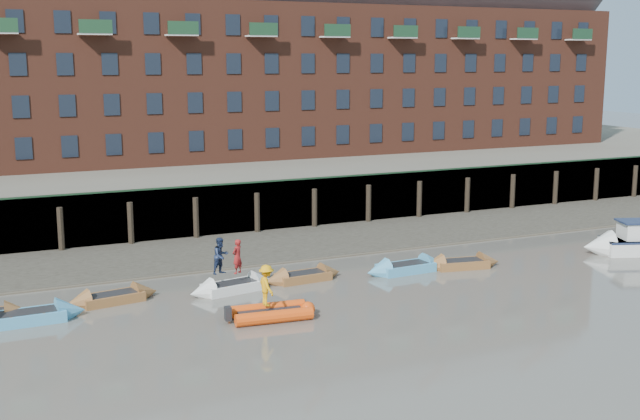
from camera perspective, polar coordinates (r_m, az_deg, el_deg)
ground at (r=31.55m, az=5.78°, el=-9.75°), size 220.00×220.00×0.00m
foreshore at (r=47.29m, az=-5.20°, el=-2.76°), size 110.00×8.00×0.50m
mud_band at (r=44.19m, az=-3.75°, el=-3.70°), size 110.00×1.60×0.10m
river_wall at (r=51.03m, az=-6.85°, el=0.04°), size 110.00×1.23×3.30m
bank_terrace at (r=63.98m, az=-10.54°, el=2.12°), size 110.00×28.00×3.20m
apartment_terrace at (r=64.27m, az=-11.11°, el=12.18°), size 80.60×15.56×20.98m
rowboat_1 at (r=36.35m, az=-20.15°, el=-7.16°), size 4.89×1.55×1.41m
rowboat_2 at (r=38.07m, az=-14.56°, el=-6.08°), size 4.46×1.92×1.25m
rowboat_3 at (r=38.81m, az=-6.23°, el=-5.45°), size 4.61×2.06×1.29m
rowboat_4 at (r=40.38m, az=-1.20°, el=-4.76°), size 4.28×1.51×1.22m
rowboat_5 at (r=42.21m, az=6.12°, el=-4.10°), size 4.72×1.60×1.35m
rowboat_6 at (r=43.46m, az=10.02°, el=-3.79°), size 4.50×2.00×1.26m
rib_tender at (r=34.74m, az=-3.28°, el=-7.28°), size 3.74×2.04×0.64m
motor_launch at (r=49.07m, az=21.05°, el=-2.20°), size 6.24×3.83×2.45m
person_rower_a at (r=38.50m, az=-5.91°, el=-3.30°), size 0.73×0.67×1.67m
person_rower_b at (r=38.47m, az=-7.07°, el=-3.25°), size 1.06×0.96×1.78m
person_rib_crew at (r=34.39m, az=-3.83°, el=-5.37°), size 0.67×1.16×1.78m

